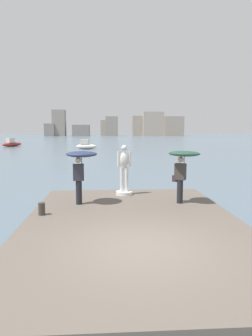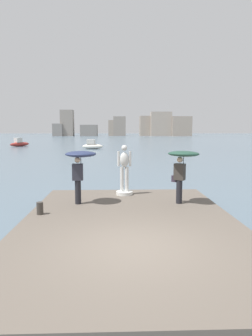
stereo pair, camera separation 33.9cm
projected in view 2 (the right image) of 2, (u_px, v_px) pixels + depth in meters
ground_plane at (118, 150)px, 46.77m from camera, size 400.00×400.00×0.00m
pier at (130, 229)px, 8.93m from camera, size 6.52×9.72×0.40m
statue_white_figure at (124, 174)px, 12.60m from camera, size 0.69×0.69×2.08m
onlooker_left at (80, 161)px, 10.96m from camera, size 1.14×1.14×1.94m
onlooker_right at (182, 161)px, 10.97m from camera, size 1.58×1.58×1.96m
mooring_bollard at (40, 208)px, 9.72m from camera, size 0.21×0.21×0.40m
boat_mid at (19, 143)px, 56.27m from camera, size 3.11×4.78×1.59m
boat_far at (92, 145)px, 48.59m from camera, size 3.40×1.69×1.54m
distant_skyline at (129, 126)px, 147.56m from camera, size 66.23×13.04×12.45m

